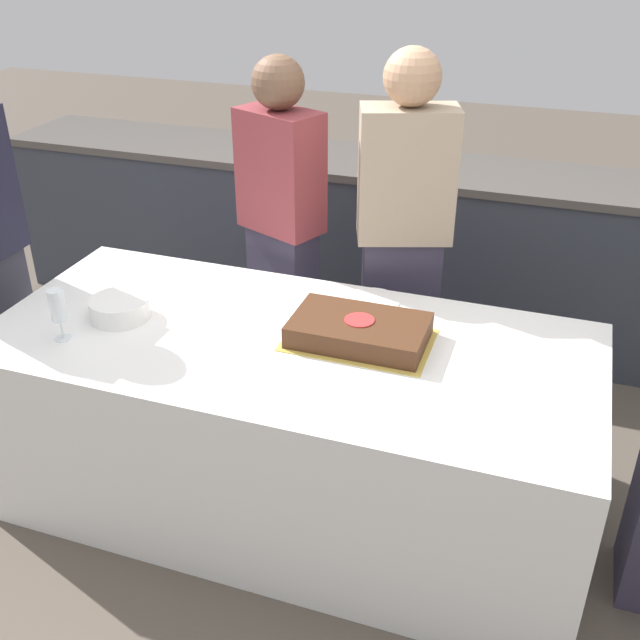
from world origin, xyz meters
TOP-DOWN VIEW (x-y plane):
  - ground_plane at (0.00, 0.00)m, footprint 14.00×14.00m
  - back_counter at (0.00, 1.56)m, footprint 4.40×0.58m
  - dining_table at (0.00, 0.00)m, footprint 2.17×0.97m
  - cake at (0.24, 0.07)m, footprint 0.51×0.33m
  - plate_stack at (-0.64, -0.05)m, footprint 0.22×0.22m
  - wine_glass at (-0.75, -0.26)m, footprint 0.06×0.06m
  - side_plate_near_cake at (0.20, 0.38)m, footprint 0.21×0.21m
  - person_cutting_cake at (0.24, 0.71)m, footprint 0.42×0.31m
  - person_standing_back at (-0.30, 0.71)m, footprint 0.40×0.32m

SIDE VIEW (x-z plane):
  - ground_plane at x=0.00m, z-range 0.00..0.00m
  - dining_table at x=0.00m, z-range 0.00..0.74m
  - back_counter at x=0.00m, z-range 0.00..0.92m
  - side_plate_near_cake at x=0.20m, z-range 0.74..0.75m
  - plate_stack at x=-0.64m, z-range 0.74..0.82m
  - cake at x=0.24m, z-range 0.74..0.83m
  - person_standing_back at x=-0.30m, z-range 0.04..1.62m
  - person_cutting_cake at x=0.24m, z-range 0.04..1.68m
  - wine_glass at x=-0.75m, z-range 0.78..0.97m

